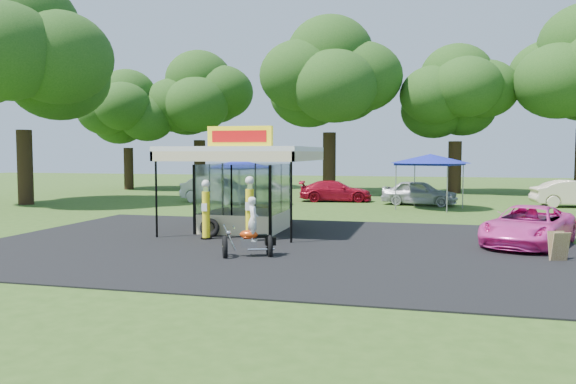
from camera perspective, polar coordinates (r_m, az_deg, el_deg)
name	(u,v)px	position (r m, az deg, el deg)	size (l,w,h in m)	color
ground	(255,255)	(17.33, -3.39, -6.46)	(120.00, 120.00, 0.00)	#2E4C17
asphalt_apron	(272,245)	(19.22, -1.60, -5.36)	(20.00, 14.00, 0.04)	black
gas_station_kiosk	(244,187)	(22.46, -4.46, 0.51)	(5.40, 5.40, 4.18)	white
gas_pump_left	(206,211)	(20.43, -8.33, -1.94)	(0.41, 0.41, 2.18)	black
gas_pump_right	(250,211)	(19.80, -3.90, -1.89)	(0.43, 0.43, 2.33)	black
motorcycle	(251,233)	(16.90, -3.77, -4.19)	(1.67, 1.27, 1.90)	black
spare_tires	(210,228)	(21.16, -7.96, -3.62)	(0.84, 0.51, 0.72)	black
a_frame_sign	(559,247)	(18.03, 25.78, -5.02)	(0.53, 0.55, 0.87)	#593819
kiosk_car	(261,214)	(24.66, -2.81, -2.21)	(1.13, 2.82, 0.96)	yellow
pink_sedan	(528,226)	(20.65, 23.22, -3.19)	(2.25, 4.87, 1.35)	#F542B2
bg_car_a	(218,190)	(35.48, -7.17, 0.23)	(1.75, 5.03, 1.66)	beige
bg_car_b	(335,191)	(36.35, 4.83, 0.09)	(1.90, 4.67, 1.35)	#A70C20
bg_car_c	(419,193)	(34.56, 13.21, -0.06)	(1.79, 4.45, 1.52)	#ACAEB1
bg_car_e	(575,194)	(36.46, 27.15, -0.16)	(1.65, 4.72, 1.56)	beige
tent_west	(239,164)	(33.80, -4.96, 2.85)	(3.92, 3.92, 2.74)	gray
tent_east	(430,159)	(32.29, 14.25, 3.25)	(4.41, 4.41, 3.08)	gray
oak_far_a	(128,115)	(50.29, -15.98, 7.53)	(8.45, 8.45, 10.02)	black
oak_far_b	(199,103)	(50.38, -9.02, 8.94)	(9.89, 9.89, 11.80)	black
oak_far_c	(330,84)	(44.19, 4.26, 10.93)	(11.35, 11.35, 13.37)	black
oak_far_d	(456,101)	(45.64, 16.70, 8.88)	(9.43, 9.43, 11.23)	black
oak_near	(22,65)	(38.04, -25.43, 11.56)	(11.65, 11.65, 13.41)	black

